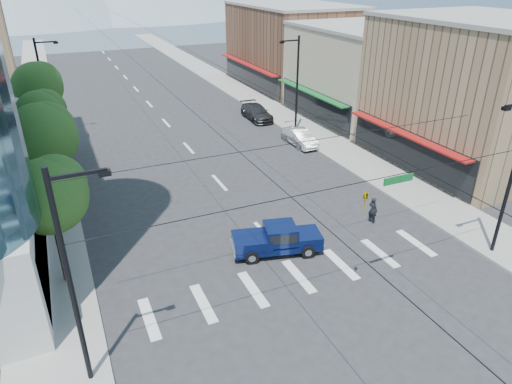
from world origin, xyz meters
The scene contains 18 objects.
ground centered at (0.00, 0.00, 0.00)m, with size 160.00×160.00×0.00m, color #28282B.
sidewalk_left centered at (-12.00, 40.00, 0.07)m, with size 4.00×120.00×0.15m, color gray.
sidewalk_right centered at (12.00, 40.00, 0.07)m, with size 4.00×120.00×0.15m, color gray.
shop_near centered at (20.00, 10.00, 5.50)m, with size 12.00×14.00×11.00m, color #8C6B4C.
shop_mid centered at (20.00, 24.00, 4.50)m, with size 12.00×14.00×9.00m, color tan.
shop_far centered at (20.00, 40.00, 5.00)m, with size 12.00×18.00×10.00m, color brown.
tree_near centered at (-11.07, 6.10, 4.99)m, with size 3.65×3.64×6.71m.
tree_midnear centered at (-11.07, 13.10, 5.59)m, with size 4.09×4.09×7.52m.
tree_midfar centered at (-11.07, 20.10, 4.99)m, with size 3.65×3.64×6.71m.
tree_far centered at (-11.07, 27.10, 5.59)m, with size 4.09×4.09×7.52m.
signal_rig centered at (0.19, -1.00, 4.64)m, with size 21.80×0.20×9.00m.
lamp_pole_nw centered at (-10.67, 30.00, 4.94)m, with size 2.00×0.25×9.00m.
lamp_pole_ne centered at (10.67, 22.00, 4.94)m, with size 2.00×0.25×9.00m.
pickup_truck centered at (-0.25, 4.00, 0.89)m, with size 5.30×2.94×1.70m.
pedestrian centered at (6.73, 4.56, 0.86)m, with size 0.63×0.41×1.72m, color black.
parked_car_near centered at (9.40, 18.92, 0.72)m, with size 1.70×4.23×1.44m, color #AEAEB3.
parked_car_mid centered at (9.40, 18.59, 0.71)m, with size 1.51×4.32×1.42m, color white.
parked_car_far centered at (9.05, 27.32, 0.76)m, with size 2.12×5.21×1.51m, color #28282B.
Camera 1 is at (-10.16, -15.20, 14.42)m, focal length 32.00 mm.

